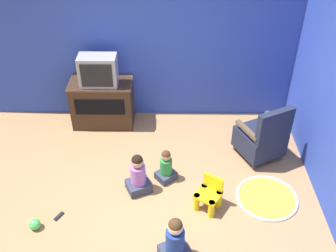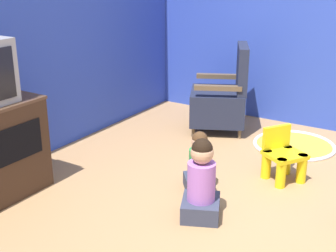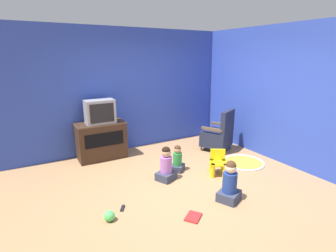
{
  "view_description": "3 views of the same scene",
  "coord_description": "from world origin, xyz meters",
  "px_view_note": "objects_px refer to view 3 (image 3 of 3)",
  "views": [
    {
      "loc": [
        0.16,
        -3.48,
        3.94
      ],
      "look_at": [
        0.13,
        0.65,
        0.85
      ],
      "focal_mm": 42.0,
      "sensor_mm": 36.0,
      "label": 1
    },
    {
      "loc": [
        -2.97,
        -1.1,
        1.79
      ],
      "look_at": [
        -0.15,
        0.69,
        0.6
      ],
      "focal_mm": 50.0,
      "sensor_mm": 36.0,
      "label": 2
    },
    {
      "loc": [
        -2.34,
        -3.35,
        2.13
      ],
      "look_at": [
        -0.05,
        0.63,
        0.88
      ],
      "focal_mm": 28.0,
      "sensor_mm": 36.0,
      "label": 3
    }
  ],
  "objects_px": {
    "tv_cabinet": "(101,140)",
    "child_watching_center": "(177,160)",
    "black_armchair": "(218,135)",
    "yellow_kid_chair": "(218,165)",
    "child_watching_left": "(166,166)",
    "television": "(100,112)",
    "remote_control": "(123,208)",
    "toy_ball": "(109,216)",
    "book": "(193,217)",
    "child_watching_right": "(230,183)"
  },
  "relations": [
    {
      "from": "tv_cabinet",
      "to": "television",
      "type": "xyz_separation_m",
      "value": [
        0.0,
        -0.05,
        0.62
      ]
    },
    {
      "from": "black_armchair",
      "to": "child_watching_right",
      "type": "distance_m",
      "value": 2.19
    },
    {
      "from": "tv_cabinet",
      "to": "child_watching_center",
      "type": "bearing_deg",
      "value": -52.0
    },
    {
      "from": "child_watching_center",
      "to": "child_watching_right",
      "type": "xyz_separation_m",
      "value": [
        0.12,
        -1.29,
        0.06
      ]
    },
    {
      "from": "child_watching_right",
      "to": "yellow_kid_chair",
      "type": "bearing_deg",
      "value": 36.07
    },
    {
      "from": "child_watching_left",
      "to": "child_watching_center",
      "type": "xyz_separation_m",
      "value": [
        0.37,
        0.22,
        -0.05
      ]
    },
    {
      "from": "remote_control",
      "to": "tv_cabinet",
      "type": "bearing_deg",
      "value": 22.55
    },
    {
      "from": "child_watching_left",
      "to": "remote_control",
      "type": "xyz_separation_m",
      "value": [
        -0.99,
        -0.49,
        -0.25
      ]
    },
    {
      "from": "remote_control",
      "to": "black_armchair",
      "type": "bearing_deg",
      "value": -35.57
    },
    {
      "from": "tv_cabinet",
      "to": "toy_ball",
      "type": "relative_size",
      "value": 6.91
    },
    {
      "from": "child_watching_right",
      "to": "book",
      "type": "relative_size",
      "value": 2.12
    },
    {
      "from": "television",
      "to": "yellow_kid_chair",
      "type": "xyz_separation_m",
      "value": [
        1.61,
        -1.81,
        -0.83
      ]
    },
    {
      "from": "yellow_kid_chair",
      "to": "television",
      "type": "bearing_deg",
      "value": 164.38
    },
    {
      "from": "tv_cabinet",
      "to": "child_watching_left",
      "type": "relative_size",
      "value": 1.63
    },
    {
      "from": "tv_cabinet",
      "to": "book",
      "type": "bearing_deg",
      "value": -80.74
    },
    {
      "from": "yellow_kid_chair",
      "to": "child_watching_left",
      "type": "xyz_separation_m",
      "value": [
        -0.93,
        0.29,
        0.08
      ]
    },
    {
      "from": "television",
      "to": "child_watching_center",
      "type": "xyz_separation_m",
      "value": [
        1.05,
        -1.3,
        -0.8
      ]
    },
    {
      "from": "black_armchair",
      "to": "child_watching_center",
      "type": "xyz_separation_m",
      "value": [
        -1.4,
        -0.49,
        -0.14
      ]
    },
    {
      "from": "yellow_kid_chair",
      "to": "black_armchair",
      "type": "bearing_deg",
      "value": 82.43
    },
    {
      "from": "tv_cabinet",
      "to": "black_armchair",
      "type": "bearing_deg",
      "value": -19.32
    },
    {
      "from": "book",
      "to": "remote_control",
      "type": "distance_m",
      "value": 1.02
    },
    {
      "from": "television",
      "to": "child_watching_left",
      "type": "distance_m",
      "value": 1.82
    },
    {
      "from": "black_armchair",
      "to": "child_watching_left",
      "type": "bearing_deg",
      "value": -4.41
    },
    {
      "from": "child_watching_left",
      "to": "book",
      "type": "bearing_deg",
      "value": -125.74
    },
    {
      "from": "television",
      "to": "toy_ball",
      "type": "height_order",
      "value": "television"
    },
    {
      "from": "black_armchair",
      "to": "child_watching_right",
      "type": "relative_size",
      "value": 1.49
    },
    {
      "from": "toy_ball",
      "to": "book",
      "type": "bearing_deg",
      "value": -26.51
    },
    {
      "from": "child_watching_right",
      "to": "book",
      "type": "xyz_separation_m",
      "value": [
        -0.73,
        -0.1,
        -0.27
      ]
    },
    {
      "from": "toy_ball",
      "to": "remote_control",
      "type": "distance_m",
      "value": 0.31
    },
    {
      "from": "yellow_kid_chair",
      "to": "child_watching_center",
      "type": "distance_m",
      "value": 0.76
    },
    {
      "from": "child_watching_right",
      "to": "remote_control",
      "type": "relative_size",
      "value": 4.24
    },
    {
      "from": "black_armchair",
      "to": "book",
      "type": "relative_size",
      "value": 3.14
    },
    {
      "from": "tv_cabinet",
      "to": "child_watching_right",
      "type": "height_order",
      "value": "tv_cabinet"
    },
    {
      "from": "black_armchair",
      "to": "yellow_kid_chair",
      "type": "relative_size",
      "value": 2.11
    },
    {
      "from": "yellow_kid_chair",
      "to": "book",
      "type": "height_order",
      "value": "yellow_kid_chair"
    },
    {
      "from": "book",
      "to": "toy_ball",
      "type": "bearing_deg",
      "value": 117.72
    },
    {
      "from": "child_watching_center",
      "to": "remote_control",
      "type": "distance_m",
      "value": 1.55
    },
    {
      "from": "child_watching_center",
      "to": "child_watching_right",
      "type": "height_order",
      "value": "child_watching_right"
    },
    {
      "from": "child_watching_center",
      "to": "yellow_kid_chair",
      "type": "bearing_deg",
      "value": -81.74
    },
    {
      "from": "child_watching_left",
      "to": "toy_ball",
      "type": "height_order",
      "value": "child_watching_left"
    },
    {
      "from": "yellow_kid_chair",
      "to": "book",
      "type": "bearing_deg",
      "value": -110.4
    },
    {
      "from": "yellow_kid_chair",
      "to": "child_watching_right",
      "type": "bearing_deg",
      "value": -86.87
    },
    {
      "from": "child_watching_center",
      "to": "child_watching_right",
      "type": "distance_m",
      "value": 1.29
    },
    {
      "from": "tv_cabinet",
      "to": "yellow_kid_chair",
      "type": "xyz_separation_m",
      "value": [
        1.61,
        -1.86,
        -0.21
      ]
    },
    {
      "from": "book",
      "to": "child_watching_right",
      "type": "bearing_deg",
      "value": -27.86
    },
    {
      "from": "black_armchair",
      "to": "yellow_kid_chair",
      "type": "xyz_separation_m",
      "value": [
        -0.85,
        -1.0,
        -0.17
      ]
    },
    {
      "from": "tv_cabinet",
      "to": "toy_ball",
      "type": "xyz_separation_m",
      "value": [
        -0.56,
        -2.24,
        -0.33
      ]
    },
    {
      "from": "yellow_kid_chair",
      "to": "toy_ball",
      "type": "xyz_separation_m",
      "value": [
        -2.17,
        -0.37,
        -0.12
      ]
    },
    {
      "from": "child_watching_left",
      "to": "television",
      "type": "bearing_deg",
      "value": 90.07
    },
    {
      "from": "television",
      "to": "child_watching_right",
      "type": "height_order",
      "value": "television"
    }
  ]
}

